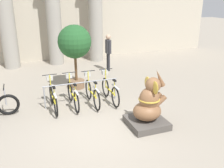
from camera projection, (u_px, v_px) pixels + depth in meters
name	position (u px, v px, depth m)	size (l,w,h in m)	color
ground_plane	(100.00, 130.00, 6.82)	(60.00, 60.00, 0.00)	gray
building_facade	(50.00, 5.00, 13.41)	(20.00, 0.20, 6.00)	#BCB29E
column_left	(6.00, 15.00, 11.92)	(0.95, 0.95, 5.16)	gray
column_middle	(53.00, 14.00, 12.66)	(0.95, 0.95, 5.16)	gray
column_right	(95.00, 13.00, 13.39)	(0.95, 0.95, 5.16)	gray
bike_rack	(81.00, 88.00, 8.35)	(2.53, 0.05, 0.77)	gray
bicycle_0	(53.00, 97.00, 7.97)	(0.48, 1.69, 1.05)	black
bicycle_1	(73.00, 94.00, 8.20)	(0.48, 1.69, 1.05)	black
bicycle_2	(92.00, 92.00, 8.37)	(0.48, 1.69, 1.05)	black
bicycle_3	(110.00, 90.00, 8.60)	(0.48, 1.69, 1.05)	black
elephant_statue	(148.00, 107.00, 6.91)	(1.04, 1.04, 1.65)	#4C4742
person_pedestrian	(108.00, 49.00, 11.95)	(0.23, 0.47, 1.76)	#28282D
potted_tree	(75.00, 44.00, 9.42)	(1.27, 1.27, 2.48)	brown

